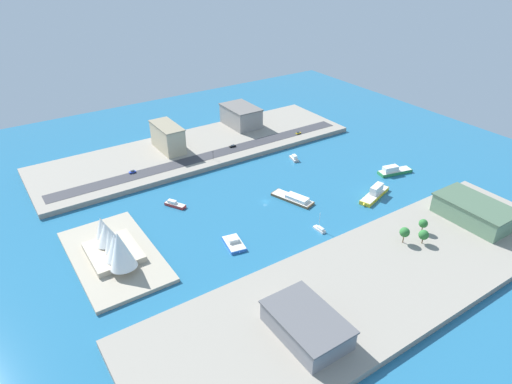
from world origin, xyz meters
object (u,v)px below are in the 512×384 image
object	(u,v)px
ferry_yellow_fast	(375,193)
suv_black	(233,146)
office_block_beige	(168,137)
terminal_long_green	(474,211)
opera_landmark	(114,244)
taxi_yellow_cab	(298,133)
yacht_sleek_gray	(294,158)
catamaran_blue	(234,243)
carpark_squat_concrete	(241,116)
barge_flat_brown	(294,198)
hatchback_blue	(132,172)
traffic_light_waterfront	(213,154)
warehouse_low_gray	(307,325)
tugboat_red	(175,204)
sailboat_small_white	(319,229)
ferry_green_doubledeck	(394,171)

from	to	relation	value
ferry_yellow_fast	suv_black	size ratio (longest dim) A/B	5.79
office_block_beige	terminal_long_green	bearing A→B (deg)	-150.76
office_block_beige	opera_landmark	size ratio (longest dim) A/B	0.77
ferry_yellow_fast	taxi_yellow_cab	bearing A→B (deg)	-10.18
yacht_sleek_gray	catamaran_blue	size ratio (longest dim) A/B	0.65
office_block_beige	catamaran_blue	bearing A→B (deg)	171.32
terminal_long_green	carpark_squat_concrete	bearing A→B (deg)	9.25
barge_flat_brown	hatchback_blue	xyz separation A→B (m)	(83.89, 71.98, 2.96)
ferry_yellow_fast	traffic_light_waterfront	xyz separation A→B (m)	(96.81, 61.48, 5.35)
carpark_squat_concrete	traffic_light_waterfront	bearing A→B (deg)	131.19
office_block_beige	warehouse_low_gray	distance (m)	197.78
suv_black	traffic_light_waterfront	world-z (taller)	traffic_light_waterfront
taxi_yellow_cab	tugboat_red	bearing A→B (deg)	107.95
catamaran_blue	office_block_beige	size ratio (longest dim) A/B	0.52
sailboat_small_white	tugboat_red	bearing A→B (deg)	39.41
yacht_sleek_gray	office_block_beige	size ratio (longest dim) A/B	0.34
catamaran_blue	tugboat_red	distance (m)	53.85
tugboat_red	opera_landmark	world-z (taller)	opera_landmark
terminal_long_green	yacht_sleek_gray	bearing A→B (deg)	14.38
ferry_green_doubledeck	traffic_light_waterfront	bearing A→B (deg)	49.53
tugboat_red	suv_black	xyz separation A→B (m)	(48.31, -70.00, 3.09)
barge_flat_brown	ferry_yellow_fast	bearing A→B (deg)	-118.67
taxi_yellow_cab	hatchback_blue	size ratio (longest dim) A/B	0.93
ferry_yellow_fast	carpark_squat_concrete	size ratio (longest dim) A/B	0.86
suv_black	opera_landmark	world-z (taller)	opera_landmark
suv_black	office_block_beige	bearing A→B (deg)	60.97
opera_landmark	taxi_yellow_cab	bearing A→B (deg)	-67.09
yacht_sleek_gray	office_block_beige	xyz separation A→B (m)	(60.44, 70.97, 11.64)
ferry_green_doubledeck	office_block_beige	bearing A→B (deg)	44.89
barge_flat_brown	sailboat_small_white	bearing A→B (deg)	166.44
traffic_light_waterfront	ferry_green_doubledeck	bearing A→B (deg)	-130.47
yacht_sleek_gray	sailboat_small_white	xyz separation A→B (m)	(-79.01, 43.46, -0.43)
hatchback_blue	ferry_green_doubledeck	bearing A→B (deg)	-121.69
office_block_beige	warehouse_low_gray	xyz separation A→B (m)	(-195.72, 28.08, -4.77)
catamaran_blue	warehouse_low_gray	xyz separation A→B (m)	(-71.33, 9.09, 7.09)
sailboat_small_white	taxi_yellow_cab	world-z (taller)	sailboat_small_white
catamaran_blue	ferry_green_doubledeck	world-z (taller)	ferry_green_doubledeck
ferry_green_doubledeck	carpark_squat_concrete	bearing A→B (deg)	19.17
ferry_green_doubledeck	hatchback_blue	distance (m)	177.61
suv_black	hatchback_blue	world-z (taller)	hatchback_blue
office_block_beige	suv_black	bearing A→B (deg)	-119.03
barge_flat_brown	taxi_yellow_cab	xyz separation A→B (m)	(75.55, -62.92, 2.89)
office_block_beige	ferry_green_doubledeck	bearing A→B (deg)	-135.11
tugboat_red	opera_landmark	size ratio (longest dim) A/B	0.33
office_block_beige	suv_black	xyz separation A→B (m)	(-23.07, -41.56, -8.74)
carpark_squat_concrete	opera_landmark	world-z (taller)	opera_landmark
sailboat_small_white	hatchback_blue	distance (m)	133.82
terminal_long_green	traffic_light_waterfront	size ratio (longest dim) A/B	6.35
tugboat_red	suv_black	size ratio (longest dim) A/B	2.78
sailboat_small_white	terminal_long_green	bearing A→B (deg)	-120.08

